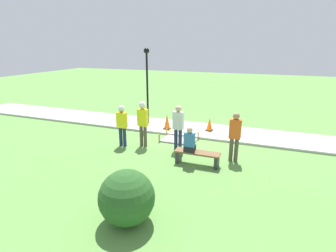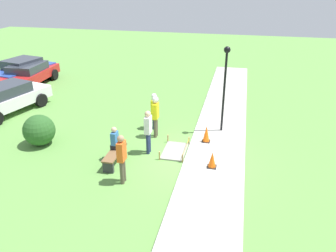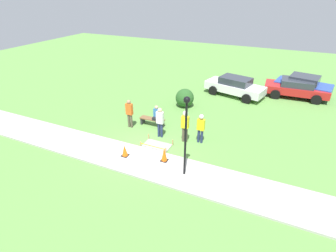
{
  "view_description": "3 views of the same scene",
  "coord_description": "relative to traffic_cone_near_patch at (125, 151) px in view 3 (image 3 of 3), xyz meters",
  "views": [
    {
      "loc": [
        -2.96,
        10.75,
        4.0
      ],
      "look_at": [
        0.71,
        1.02,
        0.79
      ],
      "focal_mm": 28.0,
      "sensor_mm": 36.0,
      "label": 1
    },
    {
      "loc": [
        -11.02,
        -1.79,
        6.55
      ],
      "look_at": [
        0.96,
        0.92,
        0.86
      ],
      "focal_mm": 35.0,
      "sensor_mm": 36.0,
      "label": 2
    },
    {
      "loc": [
        5.98,
        -10.2,
        7.7
      ],
      "look_at": [
        0.64,
        1.42,
        0.87
      ],
      "focal_mm": 28.0,
      "sensor_mm": 36.0,
      "label": 3
    }
  ],
  "objects": [
    {
      "name": "ground_plane",
      "position": [
        0.6,
        1.09,
        -0.41
      ],
      "size": [
        60.0,
        60.0,
        0.0
      ],
      "primitive_type": "plane",
      "color": "#5B8E42"
    },
    {
      "name": "sidewalk",
      "position": [
        0.6,
        -0.05,
        -0.36
      ],
      "size": [
        28.0,
        2.28,
        0.1
      ],
      "color": "#ADAAA3",
      "rests_on": "ground_plane"
    },
    {
      "name": "wet_concrete_patch",
      "position": [
        0.99,
        1.6,
        -0.37
      ],
      "size": [
        1.54,
        0.96,
        0.35
      ],
      "color": "gray",
      "rests_on": "ground_plane"
    },
    {
      "name": "traffic_cone_near_patch",
      "position": [
        0.0,
        0.0,
        0.0
      ],
      "size": [
        0.34,
        0.34,
        0.63
      ],
      "color": "black",
      "rests_on": "sidewalk"
    },
    {
      "name": "traffic_cone_far_patch",
      "position": [
        1.99,
        0.45,
        0.05
      ],
      "size": [
        0.34,
        0.34,
        0.73
      ],
      "color": "black",
      "rests_on": "sidewalk"
    },
    {
      "name": "park_bench",
      "position": [
        -0.35,
        3.64,
        -0.07
      ],
      "size": [
        1.57,
        0.44,
        0.49
      ],
      "color": "#2D2D33",
      "rests_on": "ground_plane"
    },
    {
      "name": "person_seated_on_bench",
      "position": [
        -0.08,
        3.69,
        0.42
      ],
      "size": [
        0.36,
        0.44,
        0.89
      ],
      "color": "black",
      "rests_on": "park_bench"
    },
    {
      "name": "worker_supervisor",
      "position": [
        2.99,
        2.98,
        0.61
      ],
      "size": [
        0.4,
        0.25,
        1.72
      ],
      "color": "navy",
      "rests_on": "ground_plane"
    },
    {
      "name": "worker_assistant",
      "position": [
        2.18,
        2.7,
        0.74
      ],
      "size": [
        0.4,
        0.27,
        1.89
      ],
      "color": "brown",
      "rests_on": "ground_plane"
    },
    {
      "name": "bystander_in_orange_shirt",
      "position": [
        -1.49,
        2.91,
        0.62
      ],
      "size": [
        0.4,
        0.24,
        1.8
      ],
      "color": "brown",
      "rests_on": "ground_plane"
    },
    {
      "name": "bystander_in_gray_shirt",
      "position": [
        0.7,
        2.62,
        0.63
      ],
      "size": [
        0.4,
        0.24,
        1.81
      ],
      "color": "navy",
      "rests_on": "ground_plane"
    },
    {
      "name": "lamppost_near",
      "position": [
        3.26,
        -0.1,
        2.18
      ],
      "size": [
        0.28,
        0.28,
        3.79
      ],
      "color": "black",
      "rests_on": "sidewalk"
    },
    {
      "name": "parked_car_white",
      "position": [
        3.18,
        10.89,
        0.38
      ],
      "size": [
        4.82,
        2.76,
        1.49
      ],
      "rotation": [
        0.0,
        0.0,
        -0.24
      ],
      "color": "white",
      "rests_on": "ground_plane"
    },
    {
      "name": "parked_car_blue",
      "position": [
        8.06,
        13.28,
        0.39
      ],
      "size": [
        4.38,
        2.8,
        1.57
      ],
      "rotation": [
        0.0,
        0.0,
        -0.2
      ],
      "color": "#28479E",
      "rests_on": "ground_plane"
    },
    {
      "name": "parked_car_red",
      "position": [
        7.57,
        12.58,
        0.35
      ],
      "size": [
        4.65,
        2.36,
        1.41
      ],
      "rotation": [
        0.0,
        0.0,
        0.04
      ],
      "color": "red",
      "rests_on": "ground_plane"
    },
    {
      "name": "shrub_rounded_near",
      "position": [
        0.38,
        7.26,
        0.25
      ],
      "size": [
        1.31,
        1.31,
        1.31
      ],
      "color": "#285623",
      "rests_on": "ground_plane"
    }
  ]
}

